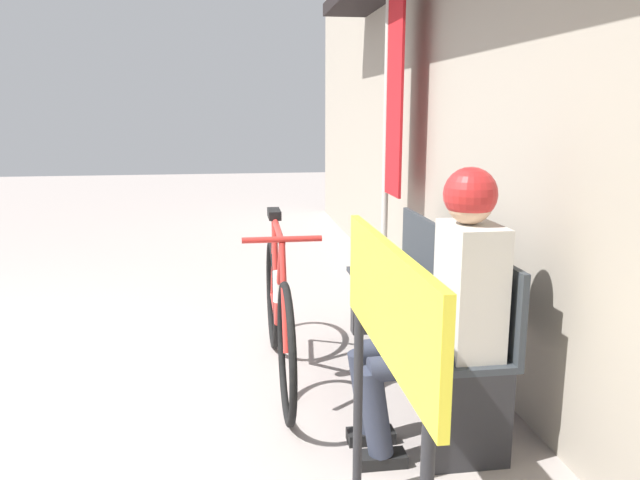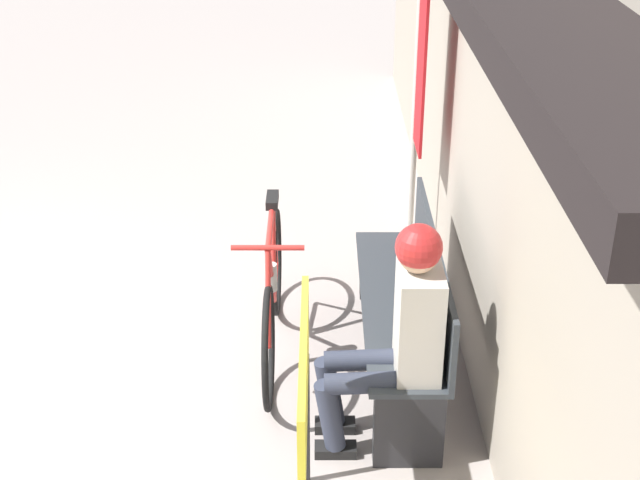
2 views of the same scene
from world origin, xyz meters
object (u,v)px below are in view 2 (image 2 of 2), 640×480
object	(u,v)px
bicycle	(273,296)
park_bench_near	(407,308)
person_seated	(399,325)
banner_pole	(420,65)
signboard	(304,392)

from	to	relation	value
bicycle	park_bench_near	bearing A→B (deg)	77.16
person_seated	bicycle	bearing A→B (deg)	-141.87
bicycle	banner_pole	size ratio (longest dim) A/B	0.74
person_seated	banner_pole	xyz separation A→B (m)	(-2.11, 0.28, 0.72)
bicycle	signboard	xyz separation A→B (m)	(1.59, 0.22, 0.47)
park_bench_near	signboard	xyz separation A→B (m)	(1.41, -0.57, 0.45)
park_bench_near	banner_pole	world-z (taller)	banner_pole
park_bench_near	signboard	size ratio (longest dim) A/B	1.59
bicycle	signboard	size ratio (longest dim) A/B	1.52
bicycle	person_seated	bearing A→B (deg)	38.13
park_bench_near	banner_pole	xyz separation A→B (m)	(-1.43, 0.17, 1.04)
park_bench_near	signboard	bearing A→B (deg)	-22.12
banner_pole	signboard	size ratio (longest dim) A/B	2.06
bicycle	person_seated	xyz separation A→B (m)	(0.86, 0.68, 0.34)
signboard	park_bench_near	bearing A→B (deg)	157.88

